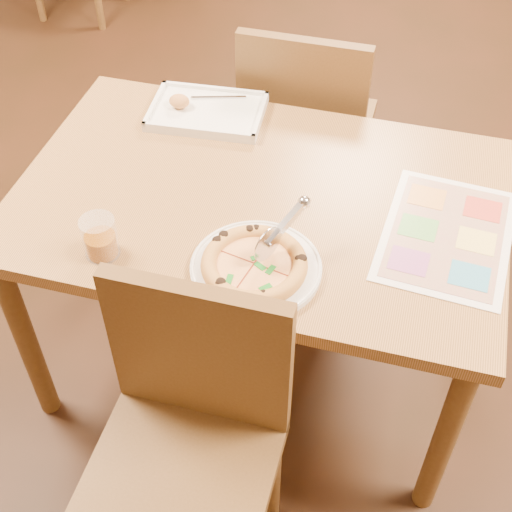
% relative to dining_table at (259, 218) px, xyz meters
% --- Properties ---
extents(dining_table, '(1.30, 0.85, 0.72)m').
position_rel_dining_table_xyz_m(dining_table, '(0.00, 0.00, 0.00)').
color(dining_table, '#A67342').
rests_on(dining_table, ground).
extents(chair_near, '(0.42, 0.42, 0.47)m').
position_rel_dining_table_xyz_m(chair_near, '(0.00, -0.60, -0.07)').
color(chair_near, brown).
rests_on(chair_near, ground).
extents(chair_far, '(0.42, 0.42, 0.47)m').
position_rel_dining_table_xyz_m(chair_far, '(-0.00, 0.60, -0.07)').
color(chair_far, brown).
rests_on(chair_far, ground).
extents(plate, '(0.37, 0.37, 0.02)m').
position_rel_dining_table_xyz_m(plate, '(0.06, -0.27, 0.09)').
color(plate, silver).
rests_on(plate, dining_table).
extents(pizza, '(0.25, 0.25, 0.04)m').
position_rel_dining_table_xyz_m(pizza, '(0.06, -0.28, 0.11)').
color(pizza, '#D9934A').
rests_on(pizza, plate).
extents(pizza_cutter, '(0.09, 0.16, 0.10)m').
position_rel_dining_table_xyz_m(pizza_cutter, '(0.11, -0.21, 0.18)').
color(pizza_cutter, silver).
rests_on(pizza_cutter, pizza).
extents(appetizer_tray, '(0.35, 0.26, 0.06)m').
position_rel_dining_table_xyz_m(appetizer_tray, '(-0.25, 0.31, 0.10)').
color(appetizer_tray, white).
rests_on(appetizer_tray, dining_table).
extents(glass_tumbler, '(0.09, 0.09, 0.11)m').
position_rel_dining_table_xyz_m(glass_tumbler, '(-0.31, -0.31, 0.13)').
color(glass_tumbler, '#8B490A').
rests_on(glass_tumbler, dining_table).
extents(menu, '(0.34, 0.46, 0.00)m').
position_rel_dining_table_xyz_m(menu, '(0.49, -0.03, 0.09)').
color(menu, silver).
rests_on(menu, dining_table).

